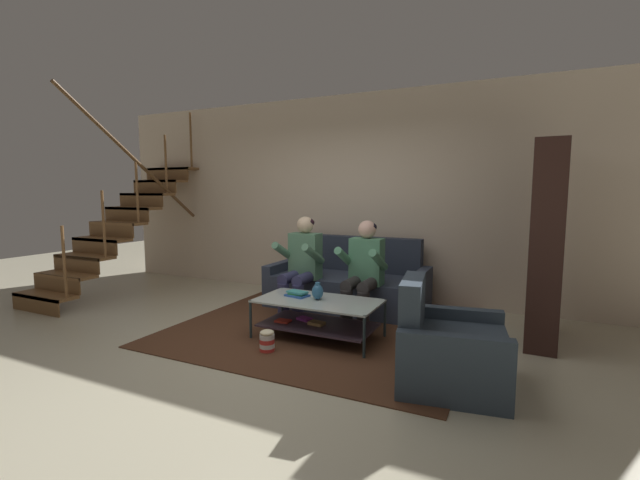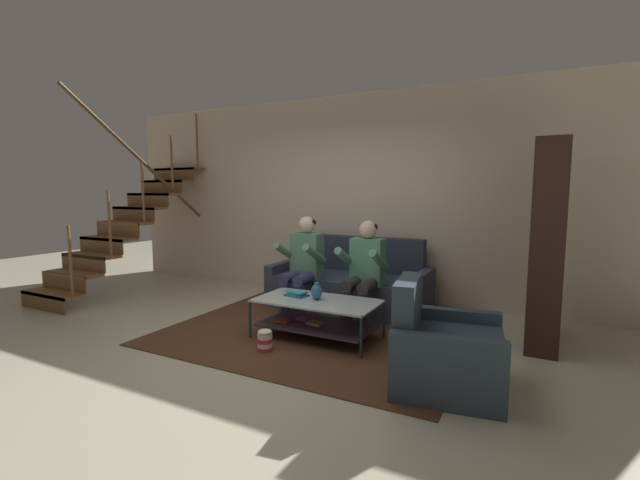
% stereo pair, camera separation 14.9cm
% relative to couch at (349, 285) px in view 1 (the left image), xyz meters
% --- Properties ---
extents(ground, '(16.80, 16.80, 0.00)m').
position_rel_couch_xyz_m(ground, '(-0.18, -1.82, -0.29)').
color(ground, '#C0B99B').
extents(back_partition, '(8.40, 0.12, 2.90)m').
position_rel_couch_xyz_m(back_partition, '(-0.18, 0.64, 1.16)').
color(back_partition, beige).
rests_on(back_partition, ground).
extents(staircase_run, '(0.93, 2.60, 2.85)m').
position_rel_couch_xyz_m(staircase_run, '(-3.42, -0.75, 0.80)').
color(staircase_run, brown).
rests_on(staircase_run, ground).
extents(couch, '(2.04, 0.97, 0.91)m').
position_rel_couch_xyz_m(couch, '(0.00, 0.00, 0.00)').
color(couch, '#323B4E').
rests_on(couch, ground).
extents(person_seated_left, '(0.50, 0.58, 1.22)m').
position_rel_couch_xyz_m(person_seated_left, '(-0.41, -0.57, 0.37)').
color(person_seated_left, navy).
rests_on(person_seated_left, ground).
extents(person_seated_right, '(0.50, 0.58, 1.19)m').
position_rel_couch_xyz_m(person_seated_right, '(0.41, -0.57, 0.36)').
color(person_seated_right, '#2E2B2B').
rests_on(person_seated_right, ground).
extents(coffee_table, '(1.28, 0.67, 0.41)m').
position_rel_couch_xyz_m(coffee_table, '(0.17, -1.30, -0.02)').
color(coffee_table, '#B2BFBA').
rests_on(coffee_table, ground).
extents(area_rug, '(3.14, 3.24, 0.01)m').
position_rel_couch_xyz_m(area_rug, '(0.09, -0.78, -0.29)').
color(area_rug, '#4C2E1C').
rests_on(area_rug, ground).
extents(vase, '(0.12, 0.12, 0.18)m').
position_rel_couch_xyz_m(vase, '(0.16, -1.28, 0.20)').
color(vase, '#2C618D').
rests_on(vase, coffee_table).
extents(book_stack, '(0.27, 0.21, 0.06)m').
position_rel_couch_xyz_m(book_stack, '(-0.10, -1.25, 0.14)').
color(book_stack, '#2D5CB4').
rests_on(book_stack, coffee_table).
extents(bookshelf, '(0.32, 1.03, 2.02)m').
position_rel_couch_xyz_m(bookshelf, '(2.32, -0.28, 0.52)').
color(bookshelf, '#321D18').
rests_on(bookshelf, ground).
extents(armchair, '(0.92, 0.96, 0.85)m').
position_rel_couch_xyz_m(armchair, '(1.57, -1.82, -0.01)').
color(armchair, '#2F3C48').
rests_on(armchair, ground).
extents(popcorn_tub, '(0.14, 0.14, 0.22)m').
position_rel_couch_xyz_m(popcorn_tub, '(-0.10, -1.85, -0.18)').
color(popcorn_tub, red).
rests_on(popcorn_tub, ground).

